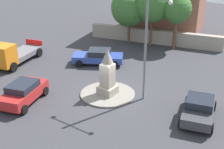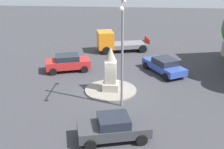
{
  "view_description": "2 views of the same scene",
  "coord_description": "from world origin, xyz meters",
  "px_view_note": "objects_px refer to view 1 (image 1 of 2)",
  "views": [
    {
      "loc": [
        -11.29,
        15.48,
        10.15
      ],
      "look_at": [
        -0.17,
        -0.31,
        1.53
      ],
      "focal_mm": 47.87,
      "sensor_mm": 36.0,
      "label": 1
    },
    {
      "loc": [
        -21.18,
        -1.83,
        9.73
      ],
      "look_at": [
        -0.17,
        -0.11,
        1.42
      ],
      "focal_mm": 48.87,
      "sensor_mm": 36.0,
      "label": 2
    }
  ],
  "objects_px": {
    "car_blue_near_island": "(98,57)",
    "tree_near_wall": "(152,4)",
    "streetlamp": "(146,36)",
    "tree_mid_cluster": "(177,9)",
    "tree_far_corner": "(129,8)",
    "monument": "(108,74)",
    "car_red_parked_right": "(24,92)",
    "truck_orange_far_side": "(11,55)",
    "car_dark_grey_passing": "(199,108)"
  },
  "relations": [
    {
      "from": "streetlamp",
      "to": "tree_mid_cluster",
      "type": "distance_m",
      "value": 11.58
    },
    {
      "from": "tree_near_wall",
      "to": "tree_far_corner",
      "type": "bearing_deg",
      "value": 13.13
    },
    {
      "from": "tree_near_wall",
      "to": "streetlamp",
      "type": "bearing_deg",
      "value": 116.11
    },
    {
      "from": "streetlamp",
      "to": "car_red_parked_right",
      "type": "height_order",
      "value": "streetlamp"
    },
    {
      "from": "tree_near_wall",
      "to": "tree_mid_cluster",
      "type": "height_order",
      "value": "tree_near_wall"
    },
    {
      "from": "car_blue_near_island",
      "to": "tree_far_corner",
      "type": "height_order",
      "value": "tree_far_corner"
    },
    {
      "from": "monument",
      "to": "car_dark_grey_passing",
      "type": "bearing_deg",
      "value": -173.7
    },
    {
      "from": "car_blue_near_island",
      "to": "tree_near_wall",
      "type": "xyz_separation_m",
      "value": [
        -1.34,
        -7.28,
        3.65
      ]
    },
    {
      "from": "monument",
      "to": "car_red_parked_right",
      "type": "height_order",
      "value": "monument"
    },
    {
      "from": "tree_far_corner",
      "to": "car_dark_grey_passing",
      "type": "bearing_deg",
      "value": 138.43
    },
    {
      "from": "car_red_parked_right",
      "to": "tree_near_wall",
      "type": "distance_m",
      "value": 16.25
    },
    {
      "from": "tree_near_wall",
      "to": "tree_far_corner",
      "type": "distance_m",
      "value": 2.48
    },
    {
      "from": "car_blue_near_island",
      "to": "tree_far_corner",
      "type": "distance_m",
      "value": 7.49
    },
    {
      "from": "car_blue_near_island",
      "to": "truck_orange_far_side",
      "type": "xyz_separation_m",
      "value": [
        6.07,
        4.7,
        0.31
      ]
    },
    {
      "from": "car_red_parked_right",
      "to": "car_dark_grey_passing",
      "type": "bearing_deg",
      "value": -154.99
    },
    {
      "from": "tree_near_wall",
      "to": "tree_mid_cluster",
      "type": "distance_m",
      "value": 2.52
    },
    {
      "from": "car_blue_near_island",
      "to": "car_red_parked_right",
      "type": "distance_m",
      "value": 8.53
    },
    {
      "from": "monument",
      "to": "car_red_parked_right",
      "type": "relative_size",
      "value": 0.8
    },
    {
      "from": "truck_orange_far_side",
      "to": "tree_mid_cluster",
      "type": "xyz_separation_m",
      "value": [
        -9.84,
        -12.55,
        3.05
      ]
    },
    {
      "from": "streetlamp",
      "to": "tree_near_wall",
      "type": "relative_size",
      "value": 1.21
    },
    {
      "from": "tree_far_corner",
      "to": "car_red_parked_right",
      "type": "bearing_deg",
      "value": 94.33
    },
    {
      "from": "truck_orange_far_side",
      "to": "tree_near_wall",
      "type": "bearing_deg",
      "value": -121.72
    },
    {
      "from": "car_red_parked_right",
      "to": "car_blue_near_island",
      "type": "bearing_deg",
      "value": -89.08
    },
    {
      "from": "car_red_parked_right",
      "to": "tree_mid_cluster",
      "type": "distance_m",
      "value": 17.09
    },
    {
      "from": "streetlamp",
      "to": "tree_near_wall",
      "type": "height_order",
      "value": "streetlamp"
    },
    {
      "from": "tree_mid_cluster",
      "to": "tree_far_corner",
      "type": "distance_m",
      "value": 4.93
    },
    {
      "from": "car_dark_grey_passing",
      "to": "tree_near_wall",
      "type": "height_order",
      "value": "tree_near_wall"
    },
    {
      "from": "streetlamp",
      "to": "tree_far_corner",
      "type": "relative_size",
      "value": 1.31
    },
    {
      "from": "car_red_parked_right",
      "to": "tree_mid_cluster",
      "type": "xyz_separation_m",
      "value": [
        -3.64,
        -16.37,
        3.3
      ]
    },
    {
      "from": "car_blue_near_island",
      "to": "monument",
      "type": "bearing_deg",
      "value": 133.92
    },
    {
      "from": "car_dark_grey_passing",
      "to": "car_red_parked_right",
      "type": "bearing_deg",
      "value": 25.01
    },
    {
      "from": "car_blue_near_island",
      "to": "car_dark_grey_passing",
      "type": "height_order",
      "value": "car_dark_grey_passing"
    },
    {
      "from": "monument",
      "to": "car_dark_grey_passing",
      "type": "xyz_separation_m",
      "value": [
        -6.47,
        -0.72,
        -0.95
      ]
    },
    {
      "from": "car_red_parked_right",
      "to": "tree_near_wall",
      "type": "xyz_separation_m",
      "value": [
        -1.2,
        -15.8,
        3.59
      ]
    },
    {
      "from": "car_dark_grey_passing",
      "to": "tree_far_corner",
      "type": "bearing_deg",
      "value": -41.57
    },
    {
      "from": "monument",
      "to": "tree_mid_cluster",
      "type": "xyz_separation_m",
      "value": [
        0.4,
        -12.18,
        2.4
      ]
    },
    {
      "from": "car_dark_grey_passing",
      "to": "tree_mid_cluster",
      "type": "height_order",
      "value": "tree_mid_cluster"
    },
    {
      "from": "car_dark_grey_passing",
      "to": "truck_orange_far_side",
      "type": "xyz_separation_m",
      "value": [
        16.71,
        1.08,
        0.29
      ]
    },
    {
      "from": "car_dark_grey_passing",
      "to": "truck_orange_far_side",
      "type": "height_order",
      "value": "truck_orange_far_side"
    },
    {
      "from": "truck_orange_far_side",
      "to": "tree_far_corner",
      "type": "xyz_separation_m",
      "value": [
        -5.05,
        -11.43,
        2.81
      ]
    },
    {
      "from": "streetlamp",
      "to": "car_dark_grey_passing",
      "type": "height_order",
      "value": "streetlamp"
    },
    {
      "from": "car_blue_near_island",
      "to": "tree_mid_cluster",
      "type": "distance_m",
      "value": 9.34
    },
    {
      "from": "car_red_parked_right",
      "to": "tree_near_wall",
      "type": "bearing_deg",
      "value": -94.36
    },
    {
      "from": "monument",
      "to": "tree_mid_cluster",
      "type": "relative_size",
      "value": 0.61
    },
    {
      "from": "streetlamp",
      "to": "car_red_parked_right",
      "type": "bearing_deg",
      "value": 38.69
    },
    {
      "from": "tree_far_corner",
      "to": "streetlamp",
      "type": "bearing_deg",
      "value": 126.88
    },
    {
      "from": "truck_orange_far_side",
      "to": "car_blue_near_island",
      "type": "bearing_deg",
      "value": -142.22
    },
    {
      "from": "streetlamp",
      "to": "tree_near_wall",
      "type": "bearing_deg",
      "value": -63.89
    },
    {
      "from": "truck_orange_far_side",
      "to": "car_dark_grey_passing",
      "type": "bearing_deg",
      "value": -176.29
    },
    {
      "from": "tree_mid_cluster",
      "to": "truck_orange_far_side",
      "type": "bearing_deg",
      "value": 51.9
    }
  ]
}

